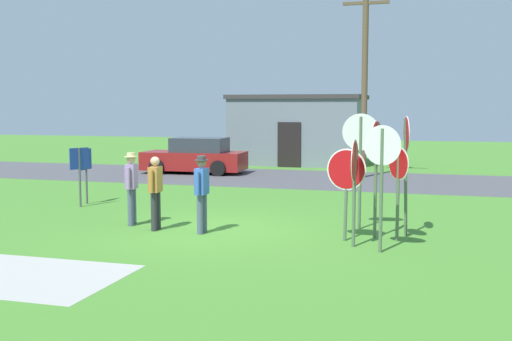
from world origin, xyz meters
name	(u,v)px	position (x,y,z in m)	size (l,w,h in m)	color
ground_plane	(207,230)	(0.00, 0.00, 0.00)	(80.00, 80.00, 0.00)	#47842D
street_asphalt	(304,179)	(0.00, 10.71, 0.00)	(60.00, 6.40, 0.01)	#4C4C51
concrete_path	(26,276)	(-1.51, -4.50, 0.00)	(3.20, 2.40, 0.01)	#ADAAA3
building_background	(299,129)	(-1.65, 17.06, 1.70)	(6.42, 4.13, 3.38)	slate
utility_pole	(365,79)	(2.14, 11.89, 3.90)	(1.80, 0.24, 7.44)	brown
parked_car_on_street	(195,157)	(-4.88, 11.48, 0.69)	(4.39, 2.19, 1.51)	maroon
stop_sign_tallest	(355,173)	(3.44, -0.73, 1.50)	(0.07, 0.87, 2.17)	#51664C
stop_sign_low_front	(376,157)	(3.77, 0.24, 1.75)	(0.16, 0.82, 2.53)	#51664C
stop_sign_nearest	(398,178)	(4.24, 0.09, 1.34)	(0.45, 0.55, 1.99)	#51664C
stop_sign_leaning_left	(346,178)	(3.19, -0.16, 1.32)	(0.86, 0.26, 1.95)	#51664C
stop_sign_rear_right	(382,166)	(4.00, -1.07, 1.69)	(0.73, 0.25, 2.47)	#51664C
stop_sign_rear_left	(406,154)	(4.36, 0.68, 1.79)	(0.19, 0.75, 2.62)	#51664C
stop_sign_center_cluster	(360,149)	(3.32, 1.15, 1.85)	(0.84, 0.07, 2.66)	#51664C
person_with_sunhat	(132,184)	(-1.94, 0.11, 0.98)	(0.32, 0.56, 1.74)	#4C5670
person_on_left	(155,189)	(-1.14, -0.28, 0.95)	(0.24, 0.57, 1.69)	#2D2D33
person_near_signs	(202,190)	(0.01, -0.33, 0.98)	(0.32, 0.57, 1.74)	#4C5670
info_panel_leftmost	(79,166)	(-4.63, 2.16, 1.15)	(0.29, 0.55, 1.67)	#4C4C51
info_panel_middle	(86,166)	(-4.77, 2.72, 1.10)	(0.06, 0.60, 1.60)	#4C4C51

